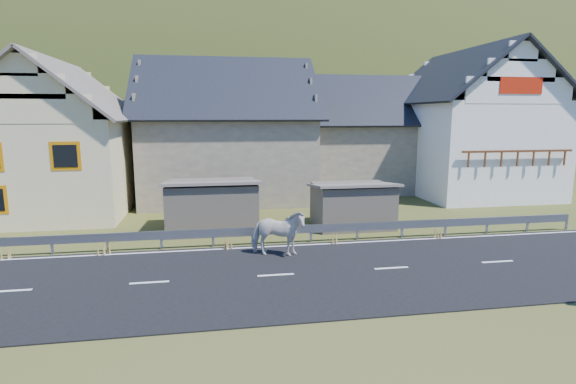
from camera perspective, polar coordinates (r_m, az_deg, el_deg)
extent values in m
plane|color=#363F13|center=(14.97, -1.56, -10.64)|extent=(160.00, 160.00, 0.00)
cube|color=black|center=(14.96, -1.56, -10.57)|extent=(60.00, 7.00, 0.04)
cube|color=silver|center=(14.95, -1.56, -10.48)|extent=(60.00, 6.60, 0.01)
cube|color=#93969B|center=(18.28, -3.21, -4.94)|extent=(28.00, 0.08, 0.34)
cube|color=#93969B|center=(19.22, -27.78, -6.05)|extent=(0.10, 0.06, 0.70)
cube|color=#93969B|center=(18.69, -21.91, -6.04)|extent=(0.10, 0.06, 0.70)
cube|color=#93969B|center=(18.36, -15.78, -5.97)|extent=(0.10, 0.06, 0.70)
cube|color=#93969B|center=(18.25, -9.49, -5.83)|extent=(0.10, 0.06, 0.70)
cube|color=#93969B|center=(18.36, -3.21, -5.62)|extent=(0.10, 0.06, 0.70)
cube|color=#93969B|center=(18.67, 2.93, -5.34)|extent=(0.10, 0.06, 0.70)
cube|color=#93969B|center=(19.20, 8.78, -5.02)|extent=(0.10, 0.06, 0.70)
cube|color=#93969B|center=(19.91, 14.27, -4.68)|extent=(0.10, 0.06, 0.70)
cube|color=#93969B|center=(20.79, 19.33, -4.32)|extent=(0.10, 0.06, 0.70)
cube|color=#93969B|center=(21.82, 23.95, -3.97)|extent=(0.10, 0.06, 0.70)
cube|color=#93969B|center=(22.98, 28.12, -3.62)|extent=(0.10, 0.06, 0.70)
cube|color=#93969B|center=(24.25, 31.86, -3.30)|extent=(0.10, 0.06, 0.70)
cube|color=#655B4D|center=(20.80, -9.59, -1.77)|extent=(4.30, 3.30, 2.40)
cube|color=#655B4D|center=(21.33, 8.16, -1.72)|extent=(3.80, 2.90, 2.20)
cube|color=beige|center=(27.24, -26.82, 3.01)|extent=(7.00, 9.00, 5.00)
cube|color=#CD7406|center=(22.41, -26.41, 4.11)|extent=(1.30, 0.12, 1.30)
cube|color=gray|center=(29.20, -30.40, 11.11)|extent=(0.70, 0.70, 2.40)
cube|color=gray|center=(29.03, -7.76, 4.34)|extent=(10.00, 9.00, 5.00)
cube|color=gray|center=(32.90, 9.85, 4.57)|extent=(9.00, 8.00, 4.60)
cube|color=white|center=(32.71, 21.67, 5.22)|extent=(8.00, 10.00, 6.00)
cube|color=#BB1D08|center=(28.50, 27.50, 11.90)|extent=(2.60, 0.06, 0.90)
cube|color=brown|center=(28.36, 27.19, 4.64)|extent=(6.80, 0.12, 0.12)
ellipsoid|color=#2C3B14|center=(195.64, -7.56, 2.33)|extent=(440.00, 280.00, 260.00)
imported|color=beige|center=(16.65, -1.35, -5.21)|extent=(1.45, 2.25, 1.75)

